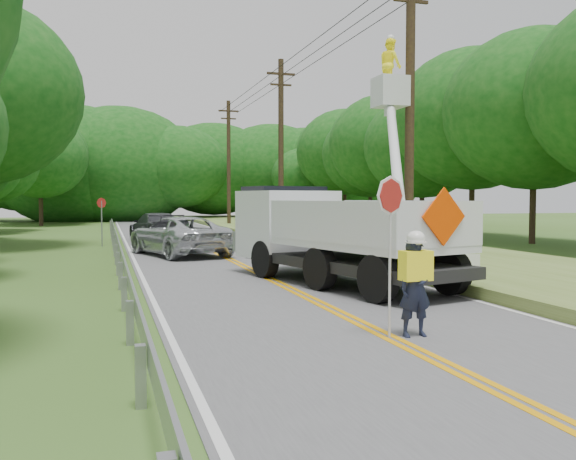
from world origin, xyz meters
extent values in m
plane|color=#3A561C|center=(0.00, 0.00, 0.00)|extent=(140.00, 140.00, 0.00)
cube|color=#515153|center=(0.00, 14.00, 0.01)|extent=(7.20, 96.00, 0.02)
cube|color=#F09E06|center=(-0.10, 14.00, 0.02)|extent=(0.12, 96.00, 0.00)
cube|color=#F09E06|center=(0.10, 14.00, 0.02)|extent=(0.12, 96.00, 0.00)
cube|color=silver|center=(-3.45, 14.00, 0.02)|extent=(0.12, 96.00, 0.00)
cube|color=silver|center=(3.45, 14.00, 0.02)|extent=(0.12, 96.00, 0.00)
cube|color=#93959C|center=(-4.10, -2.00, 0.35)|extent=(0.12, 0.14, 0.70)
cube|color=#93959C|center=(-4.10, 1.00, 0.35)|extent=(0.12, 0.14, 0.70)
cube|color=#93959C|center=(-4.10, 4.00, 0.35)|extent=(0.12, 0.14, 0.70)
cube|color=#93959C|center=(-4.10, 7.00, 0.35)|extent=(0.12, 0.14, 0.70)
cube|color=#93959C|center=(-4.10, 10.00, 0.35)|extent=(0.12, 0.14, 0.70)
cube|color=#93959C|center=(-4.10, 13.00, 0.35)|extent=(0.12, 0.14, 0.70)
cube|color=#93959C|center=(-4.10, 16.00, 0.35)|extent=(0.12, 0.14, 0.70)
cube|color=#93959C|center=(-4.10, 19.00, 0.35)|extent=(0.12, 0.14, 0.70)
cube|color=#93959C|center=(-4.10, 22.00, 0.35)|extent=(0.12, 0.14, 0.70)
cube|color=#93959C|center=(-4.10, 25.00, 0.35)|extent=(0.12, 0.14, 0.70)
cube|color=#93959C|center=(-4.10, 28.00, 0.35)|extent=(0.12, 0.14, 0.70)
cube|color=#93959C|center=(-4.10, 31.00, 0.35)|extent=(0.12, 0.14, 0.70)
cube|color=#93959C|center=(-4.10, 34.00, 0.35)|extent=(0.12, 0.14, 0.70)
cube|color=#93959C|center=(-4.10, 37.00, 0.35)|extent=(0.12, 0.14, 0.70)
cube|color=#93959C|center=(-4.00, 15.00, 0.60)|extent=(0.05, 48.00, 0.34)
cylinder|color=black|center=(5.00, 9.00, 5.00)|extent=(0.30, 0.30, 10.00)
cube|color=black|center=(5.00, 9.00, 8.60)|extent=(1.20, 0.10, 0.10)
cylinder|color=black|center=(5.00, 24.00, 5.00)|extent=(0.30, 0.30, 10.00)
cube|color=black|center=(5.00, 24.00, 9.20)|extent=(1.60, 0.12, 0.12)
cube|color=black|center=(5.00, 24.00, 8.60)|extent=(1.20, 0.10, 0.10)
cylinder|color=black|center=(5.00, 39.00, 5.00)|extent=(0.30, 0.30, 10.00)
cube|color=black|center=(5.00, 39.00, 9.20)|extent=(1.60, 0.12, 0.12)
cube|color=black|center=(5.00, 39.00, 8.60)|extent=(1.20, 0.10, 0.10)
cylinder|color=black|center=(4.30, 17.50, 9.10)|extent=(0.03, 43.00, 0.03)
cylinder|color=black|center=(5.00, 17.50, 9.10)|extent=(0.03, 43.00, 0.03)
cylinder|color=black|center=(5.70, 17.50, 9.10)|extent=(0.03, 43.00, 0.03)
cube|color=#576E2A|center=(7.10, 14.00, 0.15)|extent=(7.00, 96.00, 0.30)
cylinder|color=#332319|center=(-9.59, 45.59, 1.65)|extent=(0.32, 0.32, 3.29)
ellipsoid|color=#0E4911|center=(-9.59, 45.59, 5.67)|extent=(7.68, 7.68, 6.76)
cylinder|color=#332319|center=(-9.88, 49.14, 1.78)|extent=(0.32, 0.32, 3.56)
ellipsoid|color=#0E4911|center=(-9.88, 49.14, 6.13)|extent=(8.30, 8.30, 7.30)
cylinder|color=#332319|center=(16.25, 17.09, 1.96)|extent=(0.32, 0.32, 3.92)
ellipsoid|color=#0E4911|center=(16.25, 17.09, 6.74)|extent=(9.14, 9.14, 8.04)
cylinder|color=#332319|center=(16.13, 22.25, 2.00)|extent=(0.32, 0.32, 4.00)
ellipsoid|color=#0E4911|center=(16.13, 22.25, 6.89)|extent=(9.33, 9.33, 8.21)
cylinder|color=#332319|center=(15.58, 27.12, 1.66)|extent=(0.32, 0.32, 3.33)
ellipsoid|color=#0E4911|center=(15.58, 27.12, 5.73)|extent=(7.76, 7.76, 6.83)
cylinder|color=#332319|center=(15.58, 32.56, 1.82)|extent=(0.32, 0.32, 3.64)
ellipsoid|color=#0E4911|center=(15.58, 32.56, 6.27)|extent=(8.50, 8.50, 7.48)
cylinder|color=#332319|center=(16.39, 37.07, 1.71)|extent=(0.32, 0.32, 3.42)
ellipsoid|color=#0E4911|center=(16.39, 37.07, 5.90)|extent=(7.99, 7.99, 7.03)
cylinder|color=#332319|center=(16.44, 42.78, 1.88)|extent=(0.32, 0.32, 3.77)
ellipsoid|color=#0E4911|center=(16.44, 42.78, 6.49)|extent=(8.79, 8.79, 7.74)
cylinder|color=#332319|center=(14.24, 48.44, 1.31)|extent=(0.32, 0.32, 2.63)
ellipsoid|color=#0E4911|center=(14.24, 48.44, 4.53)|extent=(6.13, 6.13, 5.40)
ellipsoid|color=#0E4911|center=(-12.14, 57.28, 5.50)|extent=(12.07, 9.05, 9.05)
ellipsoid|color=#0E4911|center=(-7.32, 56.41, 5.50)|extent=(16.50, 12.37, 12.37)
ellipsoid|color=#0E4911|center=(-2.99, 56.15, 5.50)|extent=(16.57, 12.43, 12.43)
ellipsoid|color=#0E4911|center=(2.46, 54.40, 5.50)|extent=(11.31, 8.48, 8.48)
ellipsoid|color=#0E4911|center=(7.06, 57.79, 5.50)|extent=(13.50, 10.12, 10.12)
ellipsoid|color=#0E4911|center=(13.51, 56.98, 5.50)|extent=(13.51, 10.13, 10.13)
ellipsoid|color=#0E4911|center=(17.44, 56.09, 5.50)|extent=(12.53, 9.40, 9.40)
ellipsoid|color=#0E4911|center=(22.13, 54.07, 5.50)|extent=(16.55, 12.41, 12.41)
imported|color=#191E33|center=(0.44, 0.16, 0.83)|extent=(0.60, 0.41, 1.62)
cube|color=#FFF41F|center=(0.44, 0.16, 1.20)|extent=(0.51, 0.32, 0.49)
ellipsoid|color=white|center=(0.44, 0.16, 1.65)|extent=(0.30, 0.30, 0.24)
cylinder|color=#B7B7B7|center=(-0.01, 0.20, 1.16)|extent=(0.04, 0.04, 2.27)
cylinder|color=#A81D19|center=(-0.01, 0.20, 2.35)|extent=(0.61, 0.29, 0.65)
cylinder|color=black|center=(1.22, 3.26, 0.55)|extent=(0.60, 1.12, 1.07)
cylinder|color=black|center=(3.38, 3.83, 0.55)|extent=(0.60, 1.12, 1.07)
cylinder|color=black|center=(0.65, 5.42, 0.55)|extent=(0.60, 1.12, 1.07)
cylinder|color=black|center=(2.81, 5.99, 0.55)|extent=(0.60, 1.12, 1.07)
cylinder|color=black|center=(-0.06, 8.11, 0.55)|extent=(0.60, 1.12, 1.07)
cylinder|color=black|center=(2.09, 8.68, 0.55)|extent=(0.60, 1.12, 1.07)
cube|color=black|center=(1.64, 6.02, 0.63)|extent=(4.08, 7.49, 0.28)
cube|color=#BABCBE|center=(1.84, 5.27, 1.19)|extent=(3.79, 5.61, 0.25)
cube|color=#BABCBE|center=(0.63, 4.95, 1.75)|extent=(1.37, 4.97, 1.00)
cube|color=#BABCBE|center=(3.06, 5.59, 1.75)|extent=(1.37, 4.97, 1.00)
cube|color=#BABCBE|center=(2.49, 2.81, 1.75)|extent=(2.49, 0.72, 1.00)
cube|color=#BABCBE|center=(0.87, 8.93, 1.52)|extent=(2.96, 2.69, 2.01)
cube|color=black|center=(0.82, 9.15, 2.25)|extent=(2.52, 1.97, 0.84)
cube|color=#BABCBE|center=(2.16, 4.08, 1.75)|extent=(1.23, 1.23, 0.89)
cube|color=#BABCBE|center=(4.30, 9.00, 5.68)|extent=(0.95, 0.95, 0.95)
imported|color=#FFF41F|center=(4.30, 9.00, 6.53)|extent=(0.62, 0.80, 1.65)
cube|color=#ED4000|center=(2.51, 2.74, 1.91)|extent=(1.23, 0.36, 1.26)
imported|color=silver|center=(-1.62, 15.89, 0.80)|extent=(4.11, 6.12, 1.56)
imported|color=#37393F|center=(-1.88, 24.31, 0.78)|extent=(2.79, 5.46, 1.52)
cylinder|color=#93959C|center=(-4.62, 21.57, 1.09)|extent=(0.06, 0.06, 2.18)
cylinder|color=#A81D19|center=(-4.62, 21.57, 2.08)|extent=(0.44, 0.27, 0.50)
cube|color=white|center=(5.38, 6.00, 0.56)|extent=(0.51, 0.07, 0.36)
cylinder|color=#93959C|center=(5.18, 6.00, 0.26)|extent=(0.02, 0.02, 0.51)
cylinder|color=#93959C|center=(5.58, 6.00, 0.26)|extent=(0.02, 0.02, 0.51)
camera|label=1|loc=(-4.44, -8.78, 2.31)|focal=37.96mm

